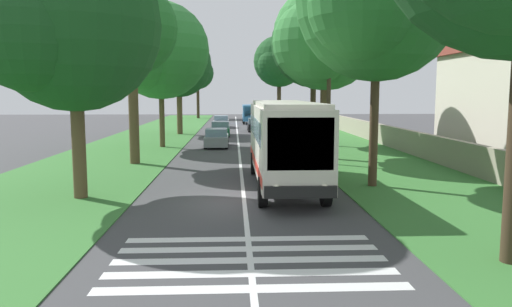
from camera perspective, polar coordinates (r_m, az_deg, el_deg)
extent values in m
plane|color=#424244|center=(18.28, -1.31, -6.02)|extent=(160.00, 160.00, 0.00)
cube|color=#387533|center=(33.97, -15.87, -0.22)|extent=(120.00, 8.00, 0.04)
cube|color=#387533|center=(34.16, 11.98, -0.07)|extent=(120.00, 8.00, 0.04)
cube|color=silver|center=(33.07, -1.91, -0.18)|extent=(110.00, 0.16, 0.01)
cube|color=silver|center=(21.71, 3.21, 1.65)|extent=(11.00, 2.50, 2.90)
cube|color=slate|center=(21.96, 3.14, 3.08)|extent=(9.68, 2.54, 0.85)
cube|color=slate|center=(16.28, 5.15, 1.09)|extent=(0.08, 2.20, 1.74)
cube|color=red|center=(21.82, 3.19, -0.97)|extent=(10.78, 2.53, 0.36)
cube|color=silver|center=(21.62, 3.23, 5.71)|extent=(10.56, 2.30, 0.18)
cube|color=black|center=(16.39, 5.15, -4.44)|extent=(0.16, 2.40, 0.40)
sphere|color=#F2EDCC|center=(16.34, 2.32, -3.99)|extent=(0.24, 0.24, 0.24)
sphere|color=#F2EDCC|center=(16.55, 7.90, -3.91)|extent=(0.24, 0.24, 0.24)
cylinder|color=black|center=(17.99, 0.77, -4.44)|extent=(1.10, 0.32, 1.10)
cylinder|color=black|center=(25.28, -0.22, -1.13)|extent=(1.10, 0.32, 1.10)
cylinder|color=black|center=(18.27, 8.01, -4.33)|extent=(1.10, 0.32, 1.10)
cylinder|color=black|center=(25.47, 4.96, -1.09)|extent=(1.10, 0.32, 1.10)
cube|color=silver|center=(10.83, -0.34, -15.28)|extent=(0.45, 6.80, 0.01)
cube|color=silver|center=(11.67, -0.52, -13.61)|extent=(0.45, 6.80, 0.01)
cube|color=silver|center=(12.51, -0.67, -12.16)|extent=(0.45, 6.80, 0.01)
cube|color=silver|center=(13.37, -0.81, -10.90)|extent=(0.45, 6.80, 0.01)
cube|color=silver|center=(14.23, -0.92, -9.79)|extent=(0.45, 6.80, 0.01)
cube|color=gray|center=(38.10, -4.54, 1.54)|extent=(4.30, 1.75, 0.70)
cube|color=slate|center=(37.95, -4.56, 2.46)|extent=(2.00, 1.61, 0.55)
cylinder|color=black|center=(36.82, -5.82, 1.01)|extent=(0.64, 0.22, 0.64)
cylinder|color=black|center=(39.50, -5.61, 1.42)|extent=(0.64, 0.22, 0.64)
cylinder|color=black|center=(36.76, -3.40, 1.03)|extent=(0.64, 0.22, 0.64)
cylinder|color=black|center=(39.45, -3.34, 1.43)|extent=(0.64, 0.22, 0.64)
cube|color=#145933|center=(47.80, -4.10, 2.63)|extent=(4.30, 1.75, 0.70)
cube|color=slate|center=(47.66, -4.11, 3.37)|extent=(2.00, 1.61, 0.55)
cylinder|color=black|center=(46.50, -5.11, 2.25)|extent=(0.64, 0.22, 0.64)
cylinder|color=black|center=(49.19, -4.97, 2.51)|extent=(0.64, 0.22, 0.64)
cylinder|color=black|center=(46.46, -3.18, 2.26)|extent=(0.64, 0.22, 0.64)
cylinder|color=black|center=(49.15, -3.15, 2.52)|extent=(0.64, 0.22, 0.64)
cube|color=black|center=(53.78, -0.01, 3.13)|extent=(4.30, 1.75, 0.70)
cube|color=slate|center=(53.64, 0.00, 3.79)|extent=(2.00, 1.61, 0.55)
cylinder|color=black|center=(52.42, -0.79, 2.80)|extent=(0.64, 0.22, 0.64)
cylinder|color=black|center=(55.11, -0.88, 3.01)|extent=(0.64, 0.22, 0.64)
cylinder|color=black|center=(52.49, 0.91, 2.81)|extent=(0.64, 0.22, 0.64)
cylinder|color=black|center=(55.18, 0.74, 3.01)|extent=(0.64, 0.22, 0.64)
cube|color=silver|center=(59.93, -4.02, 3.50)|extent=(4.30, 1.75, 0.70)
cube|color=slate|center=(59.80, -4.02, 4.10)|extent=(2.00, 1.61, 0.55)
cylinder|color=black|center=(58.62, -4.81, 3.22)|extent=(0.64, 0.22, 0.64)
cylinder|color=black|center=(61.31, -4.71, 3.38)|extent=(0.64, 0.22, 0.64)
cylinder|color=black|center=(58.58, -3.28, 3.23)|extent=(0.64, 0.22, 0.64)
cylinder|color=black|center=(61.28, -3.25, 3.39)|extent=(0.64, 0.22, 0.64)
cube|color=teal|center=(67.58, -0.64, 4.72)|extent=(6.00, 2.10, 2.10)
cube|color=slate|center=(67.76, -0.64, 5.04)|extent=(5.04, 2.13, 0.70)
cube|color=slate|center=(64.60, -0.54, 4.80)|extent=(0.06, 1.76, 1.18)
cylinder|color=black|center=(65.71, -1.41, 3.69)|extent=(0.76, 0.24, 0.76)
cylinder|color=black|center=(69.50, -1.47, 3.87)|extent=(0.76, 0.24, 0.76)
cylinder|color=black|center=(65.77, 0.25, 3.70)|extent=(0.76, 0.24, 0.76)
cylinder|color=black|center=(69.56, 0.10, 3.87)|extent=(0.76, 0.24, 0.76)
cylinder|color=brown|center=(29.48, -13.89, 4.94)|extent=(0.57, 0.57, 6.27)
sphere|color=#286B2D|center=(29.70, -14.16, 13.80)|extent=(5.24, 5.24, 5.24)
sphere|color=#286B2D|center=(31.18, -13.55, 12.75)|extent=(3.03, 3.03, 3.03)
sphere|color=#286B2D|center=(28.54, -16.26, 13.22)|extent=(3.22, 3.22, 3.22)
cylinder|color=brown|center=(38.34, -10.77, 4.66)|extent=(0.40, 0.40, 5.24)
sphere|color=#337A38|center=(38.44, -10.93, 11.56)|extent=(7.28, 7.28, 7.28)
sphere|color=#337A38|center=(40.56, -10.46, 10.55)|extent=(4.71, 4.71, 4.71)
sphere|color=#337A38|center=(36.78, -13.04, 10.87)|extent=(4.83, 4.83, 4.83)
cylinder|color=#3D2D1E|center=(81.97, -6.68, 6.11)|extent=(0.46, 0.46, 5.89)
sphere|color=#19471E|center=(82.03, -6.72, 9.17)|extent=(5.21, 5.21, 5.21)
sphere|color=#19471E|center=(83.57, -6.64, 8.86)|extent=(3.91, 3.91, 3.91)
sphere|color=#19471E|center=(80.77, -7.35, 8.92)|extent=(3.25, 3.25, 3.25)
cylinder|color=brown|center=(20.36, -19.74, 1.89)|extent=(0.52, 0.52, 4.82)
sphere|color=#19471E|center=(20.45, -20.23, 13.76)|extent=(6.59, 6.59, 6.59)
sphere|color=#19471E|center=(22.28, -18.62, 11.95)|extent=(4.41, 4.41, 4.41)
sphere|color=#19471E|center=(19.18, -24.57, 12.56)|extent=(4.15, 4.15, 4.15)
cylinder|color=brown|center=(50.25, -8.77, 5.15)|extent=(0.55, 0.55, 5.12)
sphere|color=#19471E|center=(50.31, -8.87, 10.09)|extent=(6.46, 6.46, 6.46)
sphere|color=#19471E|center=(52.21, -8.62, 9.44)|extent=(4.66, 4.66, 4.66)
sphere|color=#19471E|center=(48.79, -10.21, 9.59)|extent=(4.31, 4.31, 4.31)
cylinder|color=#3D2D1E|center=(39.51, 6.56, 5.35)|extent=(0.43, 0.43, 5.99)
sphere|color=#19471E|center=(39.68, 6.66, 12.35)|extent=(6.70, 6.70, 6.70)
sphere|color=#19471E|center=(41.61, 6.20, 11.41)|extent=(4.32, 4.32, 4.32)
sphere|color=#19471E|center=(37.84, 5.53, 11.87)|extent=(3.77, 3.77, 3.77)
cylinder|color=brown|center=(31.25, 7.86, 4.63)|extent=(0.54, 0.54, 5.67)
sphere|color=#337A38|center=(31.41, 8.00, 13.08)|extent=(6.48, 6.48, 6.48)
sphere|color=#337A38|center=(33.27, 7.36, 11.90)|extent=(4.54, 4.54, 4.54)
sphere|color=#337A38|center=(29.61, 6.68, 12.53)|extent=(4.85, 4.85, 4.85)
cylinder|color=#3D2D1E|center=(72.02, 2.66, 6.32)|extent=(0.59, 0.59, 6.59)
sphere|color=#19471E|center=(72.16, 2.69, 10.54)|extent=(7.34, 7.34, 7.34)
sphere|color=#19471E|center=(74.31, 2.52, 10.01)|extent=(4.25, 4.25, 4.25)
sphere|color=#19471E|center=(70.21, 1.91, 10.20)|extent=(4.18, 4.18, 4.18)
cylinder|color=#4C3826|center=(22.21, 13.42, 4.16)|extent=(0.38, 0.38, 6.11)
sphere|color=#286B2D|center=(24.46, 12.33, 14.89)|extent=(4.63, 4.63, 4.63)
sphere|color=#286B2D|center=(20.52, 12.25, 16.46)|extent=(4.40, 4.40, 4.40)
cylinder|color=#473828|center=(28.74, 8.36, 7.07)|extent=(0.24, 0.24, 8.32)
cube|color=#3D3326|center=(28.97, 8.49, 14.14)|extent=(0.12, 1.40, 0.12)
cube|color=#9E937F|center=(39.80, 14.95, 1.98)|extent=(70.00, 0.40, 1.56)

